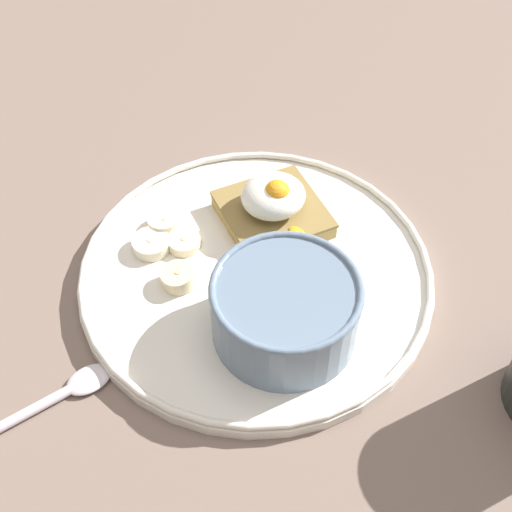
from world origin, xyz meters
TOP-DOWN VIEW (x-y plane):
  - ground_plane at (0.00, 0.00)cm, footprint 120.00×120.00cm
  - plate at (0.00, 0.00)cm, footprint 30.09×30.09cm
  - oatmeal_bowl at (-0.19, -6.51)cm, footprint 11.61×11.61cm
  - toast_slice at (3.47, 5.09)cm, footprint 9.28×9.28cm
  - poached_egg at (3.49, 4.98)cm, footprint 5.70×7.99cm
  - banana_slice_front at (-6.51, 1.02)cm, footprint 3.22×3.13cm
  - banana_slice_left at (-7.65, 5.60)cm, footprint 3.67×3.65cm
  - banana_slice_back at (-4.91, 4.91)cm, footprint 3.27×3.25cm
  - banana_slice_right at (-5.83, 7.59)cm, footprint 3.41×3.52cm
  - spoon at (-17.55, -5.72)cm, footprint 10.67×4.15cm

SIDE VIEW (x-z plane):
  - ground_plane at x=0.00cm, z-range 0.00..2.00cm
  - spoon at x=-17.55cm, z-range 2.00..2.80cm
  - plate at x=0.00cm, z-range 2.00..3.60cm
  - banana_slice_back at x=-4.91cm, z-range 2.97..3.97cm
  - banana_slice_left at x=-7.65cm, z-range 2.97..4.14cm
  - banana_slice_right at x=-5.83cm, z-range 2.89..4.37cm
  - banana_slice_front at x=-6.51cm, z-range 2.95..4.56cm
  - toast_slice at x=3.47cm, z-range 3.09..4.73cm
  - oatmeal_bowl at x=-0.19cm, z-range 3.04..8.64cm
  - poached_egg at x=3.49cm, z-range 4.45..7.96cm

